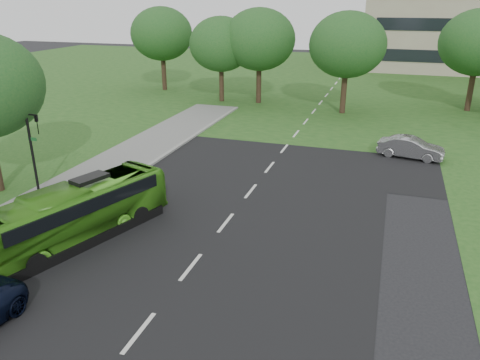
{
  "coord_description": "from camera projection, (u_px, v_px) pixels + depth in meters",
  "views": [
    {
      "loc": [
        6.64,
        -16.23,
        9.7
      ],
      "look_at": [
        0.2,
        3.52,
        1.6
      ],
      "focal_mm": 35.0,
      "sensor_mm": 36.0,
      "label": 1
    }
  ],
  "objects": [
    {
      "name": "ground",
      "position": [
        210.0,
        243.0,
        19.82
      ],
      "size": [
        160.0,
        160.0,
        0.0
      ],
      "primitive_type": "plane",
      "color": "black",
      "rests_on": "ground"
    },
    {
      "name": "sedan",
      "position": [
        411.0,
        148.0,
        30.21
      ],
      "size": [
        4.29,
        2.15,
        1.35
      ],
      "primitive_type": "imported",
      "rotation": [
        0.0,
        0.0,
        1.39
      ],
      "color": "#9D9CA1",
      "rests_on": "ground"
    },
    {
      "name": "tree_park_a",
      "position": [
        221.0,
        44.0,
        45.12
      ],
      "size": [
        6.14,
        6.14,
        8.16
      ],
      "color": "black",
      "rests_on": "ground"
    },
    {
      "name": "tree_park_b",
      "position": [
        259.0,
        40.0,
        44.22
      ],
      "size": [
        6.82,
        6.82,
        8.95
      ],
      "color": "black",
      "rests_on": "ground"
    },
    {
      "name": "tree_park_f",
      "position": [
        162.0,
        34.0,
        50.74
      ],
      "size": [
        6.68,
        6.68,
        8.92
      ],
      "color": "black",
      "rests_on": "ground"
    },
    {
      "name": "traffic_light",
      "position": [
        33.0,
        144.0,
        23.52
      ],
      "size": [
        0.79,
        0.24,
        4.85
      ],
      "rotation": [
        0.0,
        0.0,
        0.36
      ],
      "color": "black",
      "rests_on": "ground"
    },
    {
      "name": "tree_park_c",
      "position": [
        347.0,
        45.0,
        40.11
      ],
      "size": [
        6.6,
        6.6,
        8.77
      ],
      "color": "black",
      "rests_on": "ground"
    },
    {
      "name": "bus",
      "position": [
        76.0,
        213.0,
        19.75
      ],
      "size": [
        4.68,
        8.95,
        2.44
      ],
      "primitive_type": "imported",
      "rotation": [
        0.0,
        0.0,
        -0.32
      ],
      "color": "#499E21",
      "rests_on": "ground"
    },
    {
      "name": "street_surfaces",
      "position": [
        303.0,
        119.0,
        40.07
      ],
      "size": [
        120.0,
        120.0,
        0.15
      ],
      "color": "black",
      "rests_on": "ground"
    },
    {
      "name": "tree_park_d",
      "position": [
        479.0,
        43.0,
        40.91
      ],
      "size": [
        6.76,
        6.76,
        8.95
      ],
      "color": "black",
      "rests_on": "ground"
    }
  ]
}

